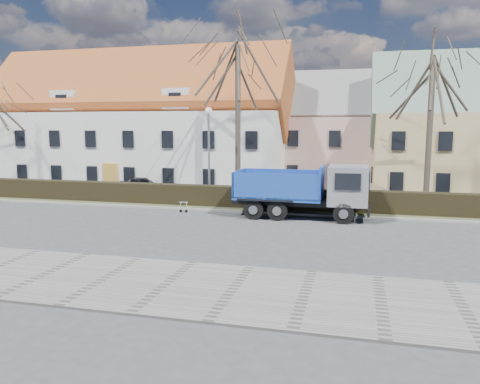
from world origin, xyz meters
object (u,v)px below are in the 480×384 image
(dump_truck, at_px, (297,190))
(parked_car_a, at_px, (143,185))
(cart_frame, at_px, (180,206))
(streetlight, at_px, (209,156))

(dump_truck, distance_m, parked_car_a, 14.45)
(dump_truck, xyz_separation_m, cart_frame, (-6.92, -0.23, -1.18))
(dump_truck, xyz_separation_m, parked_car_a, (-12.70, 6.83, -0.91))
(dump_truck, height_order, parked_car_a, dump_truck)
(streetlight, xyz_separation_m, cart_frame, (-0.78, -3.29, -2.83))
(streetlight, bearing_deg, dump_truck, -26.51)
(cart_frame, distance_m, parked_car_a, 9.12)
(cart_frame, bearing_deg, parked_car_a, 129.30)
(dump_truck, height_order, streetlight, streetlight)
(streetlight, relative_size, cart_frame, 8.07)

